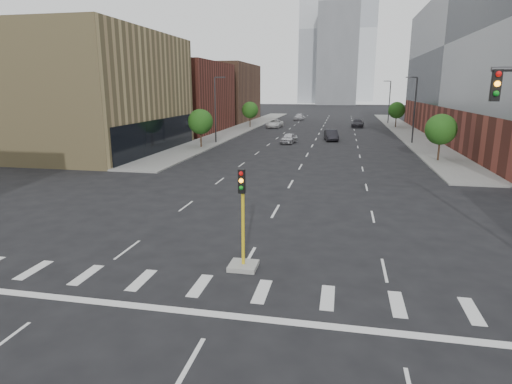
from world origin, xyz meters
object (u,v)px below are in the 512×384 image
(median_traffic_signal, at_px, (243,247))
(car_deep_right, at_px, (358,123))
(car_mid_right, at_px, (331,135))
(car_far_left, at_px, (275,124))
(car_distant, at_px, (299,117))
(car_near_left, at_px, (289,138))

(median_traffic_signal, distance_m, car_deep_right, 71.17)
(car_mid_right, relative_size, car_far_left, 0.88)
(car_distant, bearing_deg, car_mid_right, -70.57)
(car_near_left, distance_m, car_distant, 44.09)
(car_deep_right, distance_m, car_distant, 20.99)
(car_far_left, distance_m, car_distant, 20.42)
(car_mid_right, xyz_separation_m, car_far_left, (-11.52, 19.25, -0.04))
(car_near_left, height_order, car_far_left, car_far_left)
(car_near_left, height_order, car_mid_right, car_mid_right)
(car_near_left, distance_m, car_deep_right, 29.51)
(car_mid_right, distance_m, car_deep_right, 23.61)
(car_near_left, bearing_deg, car_distant, 102.57)
(car_mid_right, height_order, car_far_left, car_mid_right)
(car_near_left, xyz_separation_m, car_mid_right, (5.72, 4.51, 0.09))
(car_far_left, distance_m, car_deep_right, 16.48)
(car_mid_right, bearing_deg, car_distant, 93.60)
(car_mid_right, bearing_deg, car_near_left, -150.64)
(car_near_left, relative_size, car_far_left, 0.76)
(car_far_left, bearing_deg, car_near_left, -71.16)
(median_traffic_signal, xyz_separation_m, car_distant, (-6.44, 87.15, -0.15))
(car_distant, bearing_deg, car_near_left, -79.12)
(car_near_left, distance_m, car_far_left, 24.46)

